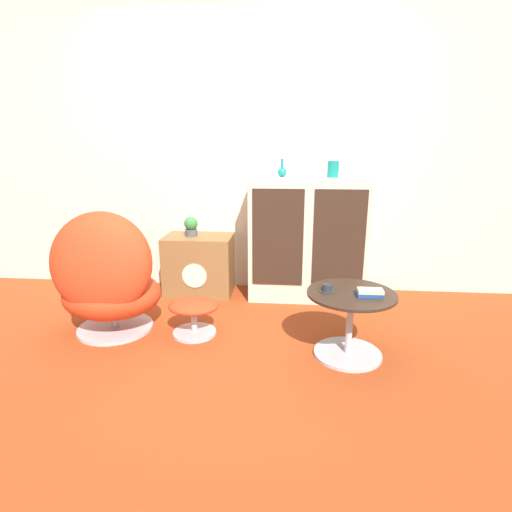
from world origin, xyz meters
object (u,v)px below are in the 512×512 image
(egg_chair, at_px, (107,280))
(ottoman, at_px, (194,311))
(coffee_table, at_px, (350,319))
(tv_console, at_px, (200,264))
(vase_leftmost, at_px, (282,172))
(book_stack, at_px, (370,293))
(teacup, at_px, (327,289))
(vase_inner_left, at_px, (333,169))
(sideboard, at_px, (307,239))
(potted_plant, at_px, (191,226))

(egg_chair, height_order, ottoman, egg_chair)
(ottoman, bearing_deg, coffee_table, -10.81)
(tv_console, height_order, coffee_table, tv_console)
(coffee_table, height_order, vase_leftmost, vase_leftmost)
(tv_console, relative_size, vase_leftmost, 4.00)
(egg_chair, distance_m, book_stack, 1.82)
(teacup, bearing_deg, book_stack, -12.23)
(tv_console, distance_m, vase_leftmost, 1.15)
(tv_console, relative_size, vase_inner_left, 4.47)
(sideboard, xyz_separation_m, egg_chair, (-1.46, -0.90, -0.13))
(sideboard, distance_m, potted_plant, 1.06)
(teacup, bearing_deg, potted_plant, 137.10)
(tv_console, xyz_separation_m, potted_plant, (-0.07, 0.00, 0.36))
(egg_chair, relative_size, vase_leftmost, 6.12)
(tv_console, distance_m, vase_inner_left, 1.48)
(vase_leftmost, height_order, book_stack, vase_leftmost)
(sideboard, distance_m, vase_inner_left, 0.64)
(sideboard, relative_size, egg_chair, 1.15)
(ottoman, relative_size, teacup, 3.66)
(egg_chair, distance_m, vase_inner_left, 2.02)
(vase_inner_left, distance_m, teacup, 1.27)
(potted_plant, bearing_deg, book_stack, -38.61)
(egg_chair, distance_m, potted_plant, 1.02)
(sideboard, bearing_deg, vase_inner_left, 1.12)
(egg_chair, height_order, teacup, egg_chair)
(book_stack, bearing_deg, ottoman, 167.81)
(potted_plant, bearing_deg, egg_chair, -113.48)
(tv_console, bearing_deg, potted_plant, 179.35)
(ottoman, height_order, coffee_table, coffee_table)
(tv_console, bearing_deg, coffee_table, -40.88)
(sideboard, height_order, egg_chair, sideboard)
(vase_leftmost, relative_size, potted_plant, 0.87)
(sideboard, xyz_separation_m, ottoman, (-0.84, -0.86, -0.36))
(vase_leftmost, bearing_deg, coffee_table, -65.50)
(sideboard, relative_size, book_stack, 6.59)
(teacup, bearing_deg, coffee_table, -2.41)
(ottoman, bearing_deg, vase_inner_left, 39.59)
(egg_chair, bearing_deg, sideboard, 31.65)
(sideboard, relative_size, coffee_table, 1.90)
(coffee_table, bearing_deg, teacup, 177.59)
(ottoman, xyz_separation_m, potted_plant, (-0.22, 0.87, 0.45))
(vase_inner_left, height_order, book_stack, vase_inner_left)
(ottoman, height_order, vase_leftmost, vase_leftmost)
(teacup, bearing_deg, vase_leftmost, 107.26)
(coffee_table, distance_m, potted_plant, 1.74)
(vase_leftmost, relative_size, teacup, 1.53)
(coffee_table, bearing_deg, vase_inner_left, 92.91)
(tv_console, bearing_deg, sideboard, -0.88)
(ottoman, xyz_separation_m, vase_inner_left, (1.04, 0.86, 0.97))
(coffee_table, relative_size, vase_leftmost, 3.68)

